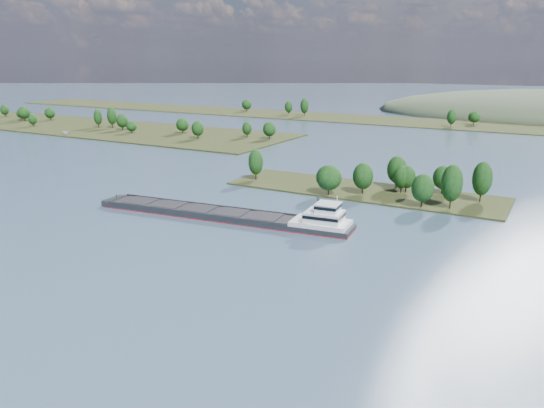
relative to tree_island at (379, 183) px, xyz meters
The scene contains 6 objects.
ground 59.02m from the tree_island, 96.38° to the right, with size 1800.00×1800.00×0.00m, color #395063.
tree_island is the anchor object (origin of this frame).
left_bank 248.34m from the tree_island, 160.81° to the left, with size 300.00×80.00×15.75m.
back_shoreline 221.47m from the tree_island, 89.53° to the left, with size 900.00×60.00×15.85m.
cargo_barge 57.40m from the tree_island, 118.91° to the right, with size 83.98×19.19×11.28m.
motorboat 226.04m from the tree_island, 167.63° to the left, with size 2.47×6.57×2.54m, color silver.
Camera 1 is at (63.27, -0.23, 47.52)m, focal length 35.00 mm.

